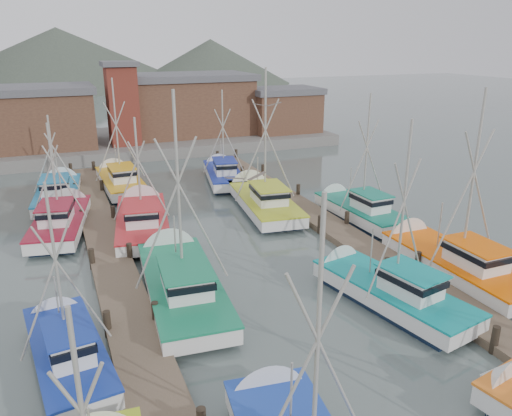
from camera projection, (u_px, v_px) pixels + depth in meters
name	position (u px, v px, depth m)	size (l,w,h in m)	color
ground	(265.00, 283.00, 25.57)	(260.00, 260.00, 0.00)	#44514F
dock_left	(114.00, 270.00, 26.52)	(2.30, 46.00, 1.50)	brown
dock_right	(341.00, 233.00, 31.56)	(2.30, 46.00, 1.50)	brown
quay	(139.00, 142.00, 57.79)	(44.00, 16.00, 1.20)	slate
shed_left	(31.00, 117.00, 50.88)	(12.72, 8.48, 6.20)	brown
shed_center	(187.00, 104.00, 58.64)	(14.84, 9.54, 6.90)	brown
shed_right	(283.00, 109.00, 60.25)	(8.48, 6.36, 5.20)	brown
lookout_tower	(122.00, 103.00, 51.98)	(3.60, 3.60, 8.50)	maroon
distant_hills	(31.00, 88.00, 128.37)	(175.00, 140.00, 42.00)	#4A5547
boat_4	(181.00, 281.00, 24.24)	(4.37, 10.58, 10.87)	#0F1D35
boat_5	(384.00, 289.00, 23.51)	(4.26, 9.07, 9.48)	#0F1D35
boat_6	(66.00, 349.00, 18.97)	(3.23, 7.88, 7.95)	#0F1D35
boat_7	(450.00, 261.00, 26.50)	(4.29, 9.60, 10.63)	#0F1D35
boat_8	(142.00, 219.00, 32.65)	(4.63, 10.38, 8.36)	#0F1D35
boat_9	(262.00, 200.00, 36.55)	(4.43, 10.59, 11.08)	#0F1D35
boat_10	(62.00, 219.00, 32.57)	(4.46, 9.62, 7.91)	#0F1D35
boat_11	(357.00, 209.00, 34.54)	(3.74, 8.52, 9.35)	#0F1D35
boat_12	(120.00, 180.00, 41.57)	(3.95, 9.37, 9.87)	#0F1D35
boat_13	(223.00, 174.00, 43.70)	(4.28, 9.06, 8.67)	#0F1D35
boat_14	(59.00, 192.00, 38.33)	(3.89, 9.60, 7.51)	#0F1D35
gull_near	(246.00, 178.00, 16.72)	(1.54, 0.66, 0.24)	gray
gull_far	(267.00, 105.00, 25.12)	(1.54, 0.61, 0.24)	gray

